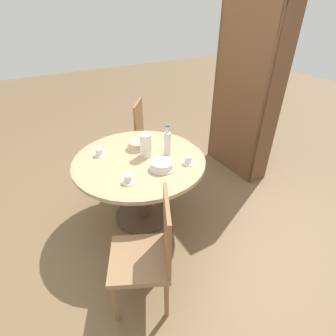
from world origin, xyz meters
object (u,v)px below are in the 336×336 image
object	(u,v)px
cake_second	(138,145)
cup_b	(128,179)
chair_b	(149,252)
cup_c	(100,152)
coffee_pot	(146,144)
chair_a	(150,137)
cup_a	(188,160)
bookshelf	(244,98)
water_bottle	(167,143)
cake_main	(162,165)

from	to	relation	value
cake_second	cup_b	distance (m)	0.58
chair_b	cup_c	world-z (taller)	chair_b
cup_b	coffee_pot	bearing A→B (deg)	134.49
chair_a	cup_a	size ratio (longest dim) A/B	7.67
chair_a	cup_a	xyz separation A→B (m)	(1.05, -0.13, 0.25)
chair_a	cup_c	xyz separation A→B (m)	(0.50, -0.78, 0.25)
cup_a	cup_c	distance (m)	0.85
bookshelf	coffee_pot	xyz separation A→B (m)	(0.25, -1.45, -0.13)
cake_second	water_bottle	bearing A→B (deg)	35.43
cake_main	bookshelf	bearing A→B (deg)	110.22
bookshelf	water_bottle	distance (m)	1.32
bookshelf	cake_main	xyz separation A→B (m)	(0.53, -1.43, -0.22)
bookshelf	cup_c	xyz separation A→B (m)	(0.02, -1.83, -0.22)
chair_a	water_bottle	distance (m)	0.92
bookshelf	cake_main	distance (m)	1.54
bookshelf	cake_second	distance (m)	1.48
cake_main	cake_second	bearing A→B (deg)	-176.51
chair_b	cake_main	xyz separation A→B (m)	(-0.59, 0.44, 0.25)
cake_second	chair_a	bearing A→B (deg)	143.85
cake_second	cup_a	xyz separation A→B (m)	(0.49, 0.28, -0.01)
chair_b	bookshelf	bearing A→B (deg)	146.83
coffee_pot	cup_c	distance (m)	0.45
chair_a	water_bottle	size ratio (longest dim) A/B	3.10
cup_a	cup_c	xyz separation A→B (m)	(-0.54, -0.65, 0.00)
chair_a	water_bottle	bearing A→B (deg)	-157.85
cup_a	coffee_pot	bearing A→B (deg)	-139.51
chair_a	cup_b	world-z (taller)	chair_a
coffee_pot	cup_c	bearing A→B (deg)	-121.21
cup_b	cake_second	bearing A→B (deg)	147.73
cup_a	water_bottle	bearing A→B (deg)	-159.01
cake_main	cup_a	size ratio (longest dim) A/B	1.84
chair_a	coffee_pot	world-z (taller)	coffee_pot
chair_b	water_bottle	size ratio (longest dim) A/B	3.10
water_bottle	cup_c	xyz separation A→B (m)	(-0.32, -0.56, -0.10)
bookshelf	water_bottle	xyz separation A→B (m)	(0.34, -1.27, -0.12)
cake_second	cup_a	size ratio (longest dim) A/B	1.71
coffee_pot	cup_a	distance (m)	0.42
bookshelf	cake_second	world-z (taller)	bookshelf
chair_a	bookshelf	xyz separation A→B (m)	(0.48, 1.05, 0.47)
chair_b	cup_a	xyz separation A→B (m)	(-0.55, 0.69, 0.25)
chair_b	cake_second	size ratio (longest dim) A/B	4.48
chair_b	bookshelf	distance (m)	2.23
cake_second	cup_c	bearing A→B (deg)	-97.96
chair_a	coffee_pot	distance (m)	0.90
chair_b	cup_a	bearing A→B (deg)	154.62
bookshelf	cup_b	world-z (taller)	bookshelf
water_bottle	cake_main	distance (m)	0.26
bookshelf	cup_a	world-z (taller)	bookshelf
coffee_pot	cup_c	xyz separation A→B (m)	(-0.23, -0.38, -0.09)
bookshelf	coffee_pot	world-z (taller)	bookshelf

